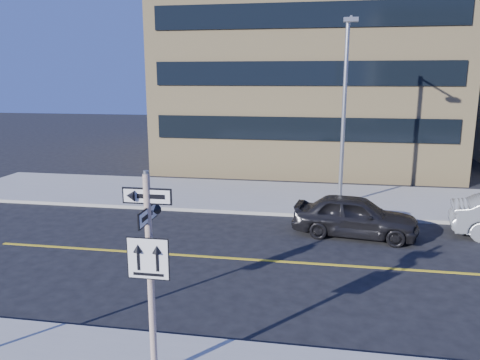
# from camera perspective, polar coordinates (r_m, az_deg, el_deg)

# --- Properties ---
(ground) EXTENTS (120.00, 120.00, 0.00)m
(ground) POSITION_cam_1_polar(r_m,az_deg,el_deg) (12.07, -6.11, -16.43)
(ground) COLOR black
(ground) RESTS_ON ground
(sign_pole) EXTENTS (0.92, 0.92, 4.06)m
(sign_pole) POSITION_cam_1_polar(r_m,az_deg,el_deg) (8.86, -10.94, -10.21)
(sign_pole) COLOR white
(sign_pole) RESTS_ON near_sidewalk
(parked_car_a) EXTENTS (2.47, 4.76, 1.55)m
(parked_car_a) POSITION_cam_1_polar(r_m,az_deg,el_deg) (17.91, 13.84, -4.26)
(parked_car_a) COLOR black
(parked_car_a) RESTS_ON ground
(streetlight_a) EXTENTS (0.55, 2.25, 8.00)m
(streetlight_a) POSITION_cam_1_polar(r_m,az_deg,el_deg) (20.95, 12.64, 9.27)
(streetlight_a) COLOR gray
(streetlight_a) RESTS_ON far_sidewalk
(building_brick) EXTENTS (18.00, 18.00, 18.00)m
(building_brick) POSITION_cam_1_polar(r_m,az_deg,el_deg) (35.30, 8.46, 17.52)
(building_brick) COLOR tan
(building_brick) RESTS_ON ground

